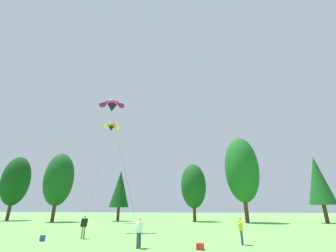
{
  "coord_description": "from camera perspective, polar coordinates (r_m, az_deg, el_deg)",
  "views": [
    {
      "loc": [
        2.31,
        2.28,
        2.22
      ],
      "look_at": [
        0.14,
        21.88,
        9.48
      ],
      "focal_mm": 23.82,
      "sensor_mm": 36.0,
      "label": 1
    }
  ],
  "objects": [
    {
      "name": "treeline_tree_a",
      "position": [
        54.43,
        -34.38,
        -11.46
      ],
      "size": [
        5.05,
        5.05,
        12.03
      ],
      "color": "#472D19",
      "rests_on": "ground_plane"
    },
    {
      "name": "treeline_tree_b",
      "position": [
        45.1,
        -26.13,
        -12.08
      ],
      "size": [
        4.94,
        4.94,
        11.64
      ],
      "color": "#472D19",
      "rests_on": "ground_plane"
    },
    {
      "name": "treeline_tree_c",
      "position": [
        44.12,
        -12.2,
        -15.42
      ],
      "size": [
        3.56,
        3.56,
        8.9
      ],
      "color": "#472D19",
      "rests_on": "ground_plane"
    },
    {
      "name": "treeline_tree_d",
      "position": [
        42.15,
        6.53,
        -14.92
      ],
      "size": [
        4.49,
        4.49,
        9.95
      ],
      "color": "#472D19",
      "rests_on": "ground_plane"
    },
    {
      "name": "treeline_tree_e",
      "position": [
        40.77,
        18.32,
        -10.43
      ],
      "size": [
        5.57,
        5.57,
        13.96
      ],
      "color": "#472D19",
      "rests_on": "ground_plane"
    },
    {
      "name": "treeline_tree_f",
      "position": [
        44.52,
        34.01,
        -11.4
      ],
      "size": [
        3.87,
        3.87,
        10.32
      ],
      "color": "#472D19",
      "rests_on": "ground_plane"
    },
    {
      "name": "kite_flyer_near",
      "position": [
        20.05,
        -20.69,
        -22.57
      ],
      "size": [
        0.47,
        0.58,
        1.69
      ],
      "color": "gray",
      "rests_on": "ground_plane"
    },
    {
      "name": "kite_flyer_mid",
      "position": [
        14.76,
        -7.4,
        -24.82
      ],
      "size": [
        0.74,
        0.75,
        1.69
      ],
      "color": "navy",
      "rests_on": "ground_plane"
    },
    {
      "name": "kite_flyer_far",
      "position": [
        16.67,
        18.15,
        -23.52
      ],
      "size": [
        0.65,
        0.68,
        1.69
      ],
      "color": "navy",
      "rests_on": "ground_plane"
    },
    {
      "name": "parafoil_kite_high_orange",
      "position": [
        42.89,
        -14.28,
        -0.2
      ],
      "size": [
        7.55,
        20.8,
        16.03
      ],
      "color": "orange"
    },
    {
      "name": "parafoil_kite_mid_magenta",
      "position": [
        27.9,
        -14.14,
        5.12
      ],
      "size": [
        7.39,
        9.73,
        13.01
      ],
      "color": "#D12893"
    },
    {
      "name": "backpack",
      "position": [
        19.86,
        -29.47,
        -23.7
      ],
      "size": [
        0.39,
        0.4,
        0.4
      ],
      "primitive_type": "cube",
      "rotation": [
        0.0,
        0.0,
        0.85
      ],
      "color": "#234C89",
      "rests_on": "ground_plane"
    },
    {
      "name": "picnic_cooler",
      "position": [
        14.47,
        8.24,
        -28.19
      ],
      "size": [
        0.47,
        0.59,
        0.34
      ],
      "primitive_type": "cube",
      "rotation": [
        0.0,
        0.0,
        1.35
      ],
      "color": "red",
      "rests_on": "ground_plane"
    }
  ]
}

